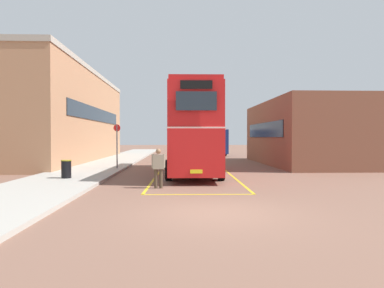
{
  "coord_description": "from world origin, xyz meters",
  "views": [
    {
      "loc": [
        -1.01,
        -9.26,
        2.07
      ],
      "look_at": [
        -0.22,
        12.05,
        1.65
      ],
      "focal_mm": 31.6,
      "sensor_mm": 36.0,
      "label": 1
    }
  ],
  "objects_px": {
    "pedestrian_boarding": "(158,166)",
    "litter_bin": "(66,169)",
    "single_deck_bus": "(209,141)",
    "bus_stop_sign": "(117,142)",
    "double_decker_bus": "(193,130)"
  },
  "relations": [
    {
      "from": "pedestrian_boarding",
      "to": "litter_bin",
      "type": "distance_m",
      "value": 5.15
    },
    {
      "from": "single_deck_bus",
      "to": "pedestrian_boarding",
      "type": "xyz_separation_m",
      "value": [
        -4.26,
        -25.65,
        -0.71
      ]
    },
    {
      "from": "pedestrian_boarding",
      "to": "litter_bin",
      "type": "height_order",
      "value": "pedestrian_boarding"
    },
    {
      "from": "pedestrian_boarding",
      "to": "litter_bin",
      "type": "bearing_deg",
      "value": 151.43
    },
    {
      "from": "single_deck_bus",
      "to": "pedestrian_boarding",
      "type": "relative_size",
      "value": 5.48
    },
    {
      "from": "single_deck_bus",
      "to": "pedestrian_boarding",
      "type": "distance_m",
      "value": 26.01
    },
    {
      "from": "double_decker_bus",
      "to": "single_deck_bus",
      "type": "xyz_separation_m",
      "value": [
        2.6,
        20.01,
        -0.87
      ]
    },
    {
      "from": "double_decker_bus",
      "to": "single_deck_bus",
      "type": "bearing_deg",
      "value": 82.58
    },
    {
      "from": "single_deck_bus",
      "to": "bus_stop_sign",
      "type": "xyz_separation_m",
      "value": [
        -7.29,
        -18.23,
        0.14
      ]
    },
    {
      "from": "single_deck_bus",
      "to": "pedestrian_boarding",
      "type": "bearing_deg",
      "value": -99.43
    },
    {
      "from": "single_deck_bus",
      "to": "bus_stop_sign",
      "type": "height_order",
      "value": "single_deck_bus"
    },
    {
      "from": "pedestrian_boarding",
      "to": "litter_bin",
      "type": "relative_size",
      "value": 1.89
    },
    {
      "from": "double_decker_bus",
      "to": "litter_bin",
      "type": "distance_m",
      "value": 7.2
    },
    {
      "from": "single_deck_bus",
      "to": "bus_stop_sign",
      "type": "distance_m",
      "value": 19.63
    },
    {
      "from": "double_decker_bus",
      "to": "single_deck_bus",
      "type": "distance_m",
      "value": 20.2
    }
  ]
}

